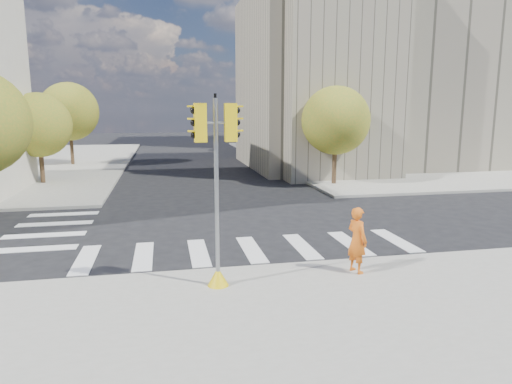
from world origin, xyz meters
TOP-DOWN VIEW (x-y plane):
  - ground at (0.00, 0.00)m, footprint 160.00×160.00m
  - sidewalk_far_right at (20.00, 26.00)m, footprint 28.00×40.00m
  - civic_building at (15.59, 19.12)m, footprint 26.00×16.00m
  - office_tower at (22.00, 42.00)m, footprint 20.00×18.00m
  - tree_lw_mid at (-10.50, 14.00)m, footprint 4.00×4.00m
  - tree_lw_far at (-10.50, 24.00)m, footprint 4.80×4.80m
  - tree_re_near at (7.50, 10.00)m, footprint 4.20×4.20m
  - tree_re_mid at (7.50, 22.00)m, footprint 4.60×4.60m
  - tree_re_far at (7.50, 34.00)m, footprint 4.00×4.00m
  - lamp_near at (8.00, 14.00)m, footprint 0.35×0.18m
  - lamp_far at (8.00, 28.00)m, footprint 0.35×0.18m
  - traffic_signal at (-1.65, -5.37)m, footprint 1.07×0.56m
  - photographer at (2.34, -5.14)m, footprint 0.66×0.80m

SIDE VIEW (x-z plane):
  - ground at x=0.00m, z-range 0.00..0.00m
  - sidewalk_far_right at x=20.00m, z-range 0.00..0.15m
  - photographer at x=2.34m, z-range 0.15..2.04m
  - traffic_signal at x=-1.65m, z-range -0.21..4.76m
  - tree_lw_mid at x=-10.50m, z-range 0.88..6.65m
  - tree_re_far at x=7.50m, z-range 0.93..6.80m
  - tree_re_near at x=7.50m, z-range 0.97..7.13m
  - tree_re_mid at x=7.50m, z-range 1.02..7.68m
  - tree_lw_far at x=-10.50m, z-range 1.07..8.01m
  - lamp_near at x=8.00m, z-range 0.52..8.63m
  - lamp_far at x=8.00m, z-range 0.52..8.63m
  - civic_building at x=15.59m, z-range -2.43..16.96m
  - office_tower at x=22.00m, z-range 0.00..30.00m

